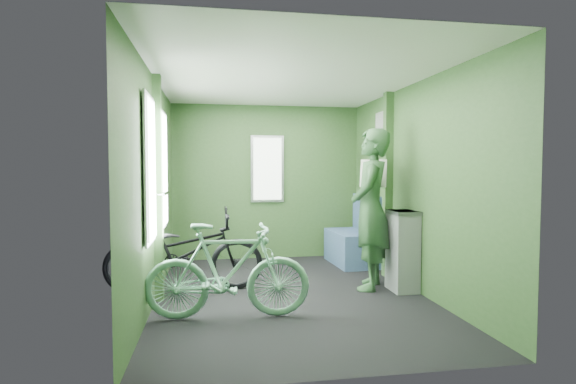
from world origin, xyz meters
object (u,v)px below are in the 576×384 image
Objects in this scene: bicycle_mint at (228,320)px; bench_seat at (353,244)px; bicycle_black at (185,292)px; waste_box at (403,251)px; passenger at (371,209)px.

bicycle_mint is 2.80m from bench_seat.
bicycle_black is at bearing 27.15° from bicycle_mint.
bench_seat is (1.83, 2.10, 0.29)m from bicycle_mint.
waste_box is 0.91× the size of bench_seat.
waste_box is at bearing 88.86° from passenger.
waste_box is (0.32, -0.16, -0.46)m from passenger.
waste_box is (2.38, -0.32, 0.45)m from bicycle_black.
bicycle_black is 2.54m from bench_seat.
bicycle_mint is at bearing -157.39° from bicycle_black.
passenger is (1.63, 0.82, 0.90)m from bicycle_mint.
bicycle_mint is 1.51× the size of bench_seat.
passenger reaches higher than waste_box.
bicycle_mint is 2.03m from passenger.
bench_seat reaches higher than bicycle_black.
bicycle_black is 0.95× the size of passenger.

